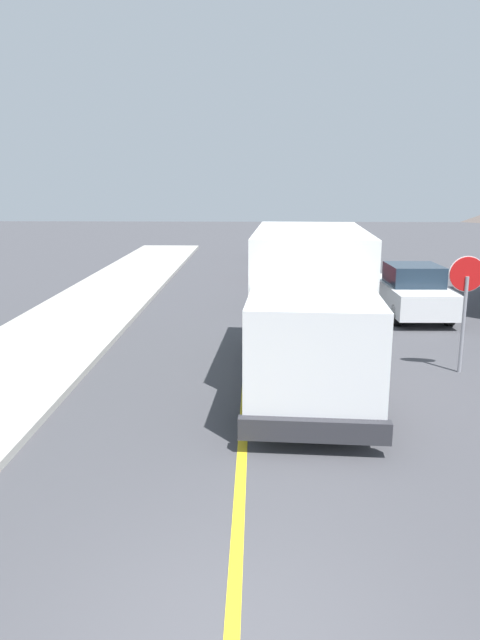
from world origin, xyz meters
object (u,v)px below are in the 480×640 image
Objects in this scene: stop_sign at (466,292)px; parked_van_across at (411,291)px; box_truck at (310,299)px; parked_car_mid at (300,262)px; parked_car_near at (308,285)px; parked_car_far at (291,245)px.

parked_van_across is at bearing 86.51° from stop_sign.
stop_sign is at bearing 7.70° from box_truck.
parked_car_mid is at bearing 101.81° from stop_sign.
box_truck is at bearing -94.83° from parked_car_near.
parked_car_far is 1.67× the size of stop_sign.
box_truck is 13.50m from parked_car_mid.
parked_car_mid is 7.18m from parked_car_far.
parked_car_mid is at bearing 88.60° from parked_car_near.
box_truck is 1.64× the size of parked_car_mid.
parked_car_near is (0.62, 7.37, -0.97)m from box_truck.
box_truck reaches higher than stop_sign.
parked_car_far is at bearing 87.81° from box_truck.
parked_van_across is at bearing -66.73° from parked_car_mid.
parked_car_far is 20.36m from stop_sign.
parked_van_across is at bearing 58.68° from box_truck.
parked_car_near is at bearing 85.17° from box_truck.
parked_car_far is (0.02, 7.18, 0.00)m from parked_car_mid.
parked_van_across is (3.22, -1.06, 0.00)m from parked_car_near.
stop_sign is (3.48, 0.47, 0.09)m from box_truck.
box_truck reaches higher than parked_car_mid.
parked_van_across is at bearing -77.97° from parked_car_far.
parked_car_near is 7.54m from stop_sign.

